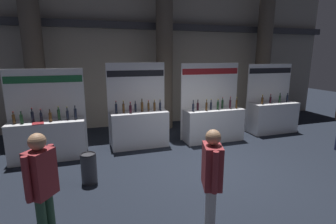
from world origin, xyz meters
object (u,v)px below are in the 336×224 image
Objects in this scene: trash_bin at (89,168)px; exhibitor_booth_0 at (48,136)px; exhibitor_booth_1 at (139,125)px; exhibitor_booth_3 at (272,115)px; exhibitor_booth_2 at (213,121)px; visitor_2 at (42,183)px; visitor_3 at (212,174)px.

exhibitor_booth_0 is at bearing 120.00° from trash_bin.
exhibitor_booth_1 is 1.04× the size of exhibitor_booth_3.
exhibitor_booth_3 is (4.74, -0.00, -0.01)m from exhibitor_booth_1.
exhibitor_booth_2 is 5.62m from visitor_2.
exhibitor_booth_0 is 0.95× the size of exhibitor_booth_1.
visitor_2 is 1.02× the size of visitor_3.
exhibitor_booth_0 is 3.51m from visitor_2.
exhibitor_booth_3 is at bearing -0.02° from exhibitor_booth_1.
exhibitor_booth_0 is 2.44m from exhibitor_booth_1.
exhibitor_booth_3 is at bearing 17.00° from trash_bin.
exhibitor_booth_0 is 3.57× the size of trash_bin.
exhibitor_booth_0 is 1.38× the size of visitor_2.
exhibitor_booth_1 reaches higher than exhibitor_booth_2.
exhibitor_booth_0 reaches higher than trash_bin.
exhibitor_booth_1 is 2.42m from trash_bin.
trash_bin is (-1.47, -1.90, -0.31)m from exhibitor_booth_1.
exhibitor_booth_1 is at bearing -173.27° from visitor_2.
exhibitor_booth_3 is (2.41, 0.18, 0.01)m from exhibitor_booth_2.
visitor_2 is at bearing -82.99° from visitor_3.
exhibitor_booth_1 is at bearing 179.98° from exhibitor_booth_3.
exhibitor_booth_2 is (2.33, -0.18, -0.02)m from exhibitor_booth_1.
exhibitor_booth_1 is 4.74m from exhibitor_booth_3.
exhibitor_booth_3 is 1.40× the size of visitor_2.
visitor_3 is (-2.09, -3.94, 0.37)m from exhibitor_booth_2.
exhibitor_booth_0 is 0.96× the size of exhibitor_booth_2.
visitor_3 is at bearing -86.72° from exhibitor_booth_1.
trash_bin is at bearing -127.67° from exhibitor_booth_1.
exhibitor_booth_2 is 1.47× the size of visitor_3.
exhibitor_booth_3 is 6.49m from trash_bin.
exhibitor_booth_0 is 7.17m from exhibitor_booth_3.
visitor_2 is at bearing -107.70° from trash_bin.
exhibitor_booth_3 reaches higher than exhibitor_booth_0.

